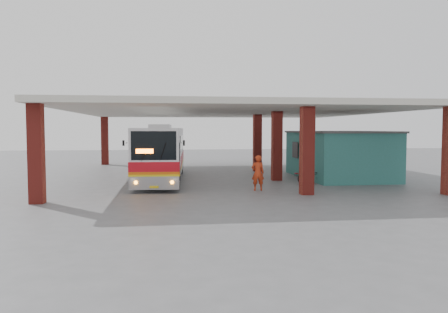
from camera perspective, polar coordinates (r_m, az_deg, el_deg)
name	(u,v)px	position (r m, az deg, el deg)	size (l,w,h in m)	color
ground	(237,187)	(24.33, 1.75, -4.05)	(90.00, 90.00, 0.00)	#515154
brick_columns	(247,145)	(29.31, 2.96, 1.52)	(20.10, 21.60, 4.35)	maroon
canopy_roof	(230,111)	(30.64, 0.75, 5.96)	(21.00, 23.00, 0.30)	beige
shop_building	(339,154)	(30.08, 14.75, 0.29)	(5.20, 8.20, 3.11)	#2B6C60
coach_bus	(162,153)	(27.96, -8.13, 0.51)	(3.18, 12.21, 3.52)	silver
motorcycle	(312,175)	(26.50, 11.44, -2.44)	(0.64, 1.84, 0.97)	black
pedestrian	(258,173)	(23.09, 4.44, -2.14)	(0.68, 0.45, 1.87)	red
red_chair	(299,172)	(30.31, 9.76, -1.97)	(0.37, 0.37, 0.70)	#B4131C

